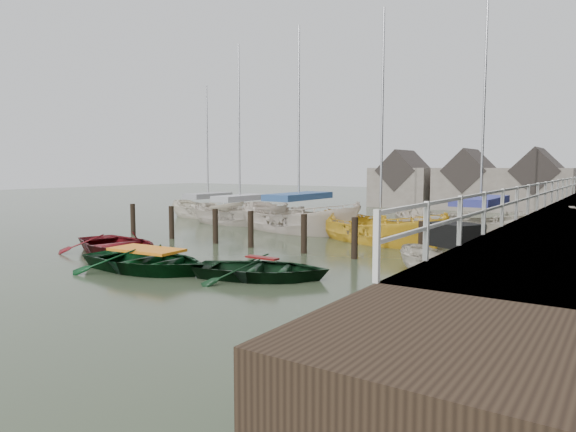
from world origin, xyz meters
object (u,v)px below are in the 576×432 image
Objects in this scene: rowboat_red at (118,254)px; sailboat_e at (208,217)px; rowboat_green at (147,271)px; sailboat_c at (380,242)px; sailboat_b at (299,230)px; sailboat_a at (240,223)px; motorboat at (452,274)px; sailboat_d at (479,240)px; rowboat_dkgreen at (262,278)px.

sailboat_e is at bearing 43.71° from rowboat_red.
sailboat_c is (3.33, 9.31, 0.01)m from rowboat_green.
sailboat_b is at bearing -102.46° from sailboat_e.
sailboat_a is at bearing 97.58° from sailboat_c.
rowboat_red is 0.42× the size of sailboat_c.
rowboat_green is 1.08× the size of motorboat.
rowboat_red is 3.41m from rowboat_green.
sailboat_d reaches higher than sailboat_b.
sailboat_d reaches higher than sailboat_e.
sailboat_b is 0.89× the size of sailboat_d.
rowboat_dkgreen is 0.95× the size of motorboat.
rowboat_dkgreen is at bearing -140.03° from sailboat_a.
sailboat_a is at bearing 90.31° from sailboat_b.
sailboat_a is 0.97× the size of sailboat_b.
motorboat is 19.34m from sailboat_e.
sailboat_b reaches higher than rowboat_green.
sailboat_d is (6.67, 11.79, 0.06)m from rowboat_green.
rowboat_green is at bearing 85.25° from rowboat_dkgreen.
sailboat_a is at bearing 89.25° from motorboat.
rowboat_red is at bearing -179.45° from sailboat_b.
rowboat_green is 13.55m from sailboat_d.
rowboat_dkgreen is 0.42× the size of sailboat_e.
sailboat_a is (-9.11, 10.20, 0.06)m from rowboat_dkgreen.
motorboat is (7.79, 4.00, 0.12)m from rowboat_green.
rowboat_red is 9.20m from sailboat_b.
sailboat_a is 9.20m from sailboat_c.
sailboat_c is (8.99, -1.96, -0.05)m from sailboat_a.
sailboat_c reaches higher than motorboat.
rowboat_dkgreen is at bearing -76.95° from rowboat_green.
sailboat_d is 1.38× the size of sailboat_e.
sailboat_b is 1.22× the size of sailboat_e.
sailboat_e is at bearing 84.79° from sailboat_b.
sailboat_b is at bearing 82.60° from motorboat.
motorboat is at bearing -78.01° from rowboat_dkgreen.
motorboat is 0.44× the size of sailboat_e.
sailboat_a reaches higher than motorboat.
rowboat_red is at bearing 61.78° from rowboat_green.
sailboat_c is (-4.46, 5.31, -0.11)m from motorboat.
sailboat_c is (4.68, -1.10, -0.05)m from sailboat_b.
sailboat_b is 8.41m from sailboat_e.
rowboat_green is at bearing -139.45° from sailboat_e.
rowboat_dkgreen is 0.30× the size of sailboat_d.
sailboat_e is at bearing 94.38° from sailboat_c.
rowboat_dkgreen is 0.35× the size of sailboat_c.
rowboat_green reaches higher than rowboat_dkgreen.
rowboat_dkgreen is 8.24m from sailboat_c.
motorboat is at bearing -120.18° from sailboat_a.
sailboat_d is (12.32, 0.52, -0.00)m from sailboat_a.
rowboat_red reaches higher than rowboat_green.
sailboat_c reaches higher than rowboat_dkgreen.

